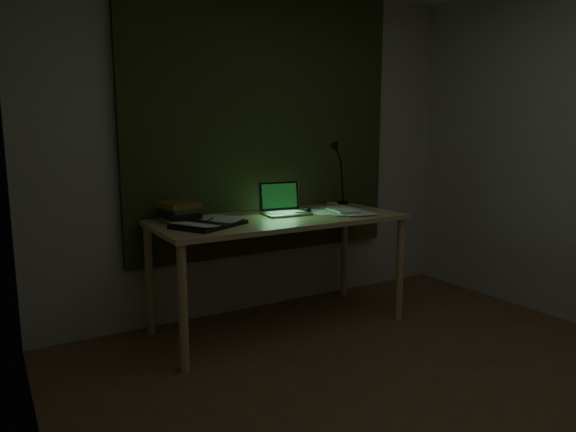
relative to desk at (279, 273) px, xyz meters
name	(u,v)px	position (x,y,z in m)	size (l,w,h in m)	color
floor	(463,424)	(0.13, -1.54, -0.40)	(3.50, 4.00, 0.00)	brown
wall_back	(264,149)	(0.13, 0.46, 0.85)	(3.50, 0.00, 2.50)	beige
wall_left	(39,182)	(-1.62, -1.54, 0.85)	(0.00, 4.00, 2.50)	beige
curtain	(266,122)	(0.13, 0.42, 1.05)	(2.20, 0.06, 2.00)	#2C2F17
desk	(279,273)	(0.00, 0.00, 0.00)	(1.74, 0.76, 0.79)	tan
laptop	(286,199)	(0.10, 0.07, 0.51)	(0.32, 0.36, 0.23)	#A5A5A9
open_textbook	(209,223)	(-0.55, -0.07, 0.42)	(0.42, 0.30, 0.04)	silver
book_stack	(179,211)	(-0.65, 0.19, 0.47)	(0.21, 0.25, 0.14)	silver
loose_papers	(335,212)	(0.44, -0.06, 0.41)	(0.37, 0.39, 0.02)	white
mouse	(306,210)	(0.29, 0.10, 0.42)	(0.06, 0.09, 0.04)	black
sticky_yellow	(332,204)	(0.67, 0.31, 0.41)	(0.08, 0.08, 0.02)	#FFFB35
sticky_pink	(330,206)	(0.59, 0.22, 0.41)	(0.08, 0.08, 0.02)	#E25873
desk_lamp	(344,174)	(0.78, 0.30, 0.64)	(0.32, 0.25, 0.49)	black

